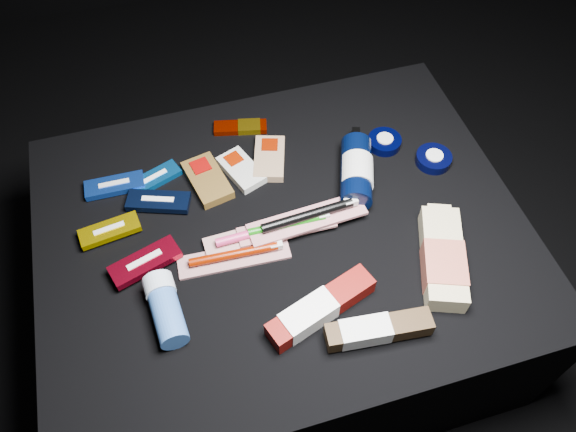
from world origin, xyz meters
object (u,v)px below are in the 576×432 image
object	(u,v)px
deodorant_stick	(165,308)
toothpaste_carton_red	(317,310)
bodywash_bottle	(443,259)
lotion_bottle	(356,171)

from	to	relation	value
deodorant_stick	toothpaste_carton_red	world-z (taller)	deodorant_stick
deodorant_stick	bodywash_bottle	bearing A→B (deg)	-9.79
bodywash_bottle	toothpaste_carton_red	bearing A→B (deg)	-152.16
lotion_bottle	toothpaste_carton_red	bearing A→B (deg)	-102.24
lotion_bottle	bodywash_bottle	world-z (taller)	lotion_bottle
lotion_bottle	toothpaste_carton_red	size ratio (longest dim) A/B	0.97
lotion_bottle	bodywash_bottle	size ratio (longest dim) A/B	0.94
bodywash_bottle	deodorant_stick	bearing A→B (deg)	-164.17
toothpaste_carton_red	deodorant_stick	bearing A→B (deg)	144.57
bodywash_bottle	deodorant_stick	world-z (taller)	deodorant_stick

